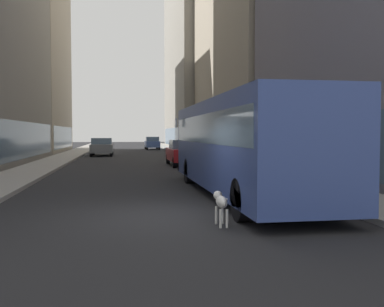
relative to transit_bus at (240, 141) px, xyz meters
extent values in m
plane|color=#232326|center=(-2.80, 31.83, -1.78)|extent=(120.00, 120.00, 0.00)
cube|color=#9E9991|center=(-8.50, 31.83, -1.70)|extent=(2.40, 110.00, 0.15)
cube|color=#9E9991|center=(2.90, 31.83, -1.70)|extent=(2.40, 110.00, 0.15)
cube|color=slate|center=(-10.09, 17.58, -0.18)|extent=(0.08, 16.55, 2.40)
cube|color=#A0937F|center=(-14.70, 36.70, 8.05)|extent=(8.84, 16.70, 19.65)
cube|color=slate|center=(-10.30, 36.70, -0.18)|extent=(0.08, 15.03, 2.40)
cube|color=slate|center=(4.45, 2.63, -0.18)|extent=(0.08, 17.64, 2.40)
cube|color=slate|center=(4.24, 23.26, -0.18)|extent=(0.08, 18.34, 2.40)
cube|color=gray|center=(9.10, 45.14, 16.88)|extent=(11.94, 22.32, 37.32)
cube|color=slate|center=(3.15, 45.14, -0.18)|extent=(0.08, 20.09, 2.40)
cube|color=#33478C|center=(0.00, -0.01, -0.10)|extent=(2.55, 11.50, 2.75)
cube|color=slate|center=(0.00, -0.01, 0.39)|extent=(2.57, 11.04, 0.90)
cube|color=black|center=(0.00, 5.69, -1.23)|extent=(2.55, 0.16, 0.44)
cylinder|color=black|center=(-1.12, 3.54, -1.28)|extent=(0.30, 1.00, 1.00)
cylinder|color=black|center=(1.13, 3.54, -1.28)|extent=(0.30, 1.00, 1.00)
cylinder|color=black|center=(-1.12, -4.16, -1.28)|extent=(0.30, 1.00, 1.00)
cylinder|color=black|center=(1.13, -4.16, -1.28)|extent=(0.30, 1.00, 1.00)
cube|color=silver|center=(-1.45, 5.14, 0.72)|extent=(0.08, 0.24, 0.40)
cube|color=slate|center=(-5.60, 26.25, -1.08)|extent=(1.93, 4.59, 0.75)
cube|color=slate|center=(-5.60, 26.02, -0.43)|extent=(1.77, 2.06, 0.55)
cylinder|color=black|center=(-6.45, 28.12, -1.46)|extent=(0.22, 0.64, 0.64)
cylinder|color=black|center=(-4.75, 28.12, -1.46)|extent=(0.22, 0.64, 0.64)
cylinder|color=black|center=(-6.45, 24.37, -1.46)|extent=(0.22, 0.64, 0.64)
cylinder|color=black|center=(-4.75, 24.37, -1.46)|extent=(0.22, 0.64, 0.64)
cube|color=#4C6BB7|center=(0.00, 40.84, -1.08)|extent=(1.71, 4.32, 0.75)
cube|color=slate|center=(0.00, 40.63, -0.43)|extent=(1.58, 1.94, 0.55)
cylinder|color=black|center=(-0.75, 42.59, -1.46)|extent=(0.22, 0.64, 0.64)
cylinder|color=black|center=(0.75, 42.59, -1.46)|extent=(0.22, 0.64, 0.64)
cylinder|color=black|center=(-0.75, 39.10, -1.46)|extent=(0.22, 0.64, 0.64)
cylinder|color=black|center=(0.75, 39.10, -1.46)|extent=(0.22, 0.64, 0.64)
cube|color=red|center=(0.00, 13.19, -1.08)|extent=(1.73, 4.57, 0.75)
cube|color=slate|center=(0.00, 12.96, -0.43)|extent=(1.59, 2.06, 0.55)
cylinder|color=black|center=(-0.75, 15.06, -1.46)|extent=(0.22, 0.64, 0.64)
cylinder|color=black|center=(0.75, 15.06, -1.46)|extent=(0.22, 0.64, 0.64)
cylinder|color=black|center=(-0.75, 11.32, -1.46)|extent=(0.22, 0.64, 0.64)
cylinder|color=black|center=(0.75, 11.32, -1.46)|extent=(0.22, 0.64, 0.64)
ellipsoid|color=white|center=(-1.69, -4.55, -1.25)|extent=(0.22, 0.60, 0.26)
sphere|color=white|center=(-1.69, -4.17, -1.16)|extent=(0.20, 0.20, 0.20)
sphere|color=black|center=(-1.75, -4.15, -1.14)|extent=(0.07, 0.07, 0.07)
sphere|color=black|center=(-1.63, -4.15, -1.14)|extent=(0.07, 0.07, 0.07)
cylinder|color=white|center=(-1.69, -4.95, -1.20)|extent=(0.03, 0.16, 0.19)
cylinder|color=white|center=(-1.76, -4.34, -1.58)|extent=(0.06, 0.06, 0.40)
cylinder|color=white|center=(-1.62, -4.34, -1.58)|extent=(0.06, 0.06, 0.40)
cylinder|color=white|center=(-1.76, -4.76, -1.58)|extent=(0.06, 0.06, 0.40)
cylinder|color=white|center=(-1.62, -4.76, -1.58)|extent=(0.06, 0.06, 0.40)
sphere|color=black|center=(-1.64, -4.45, -1.21)|extent=(0.04, 0.04, 0.04)
sphere|color=black|center=(-1.75, -4.63, -1.23)|extent=(0.04, 0.04, 0.04)
sphere|color=black|center=(-1.67, -4.73, -1.19)|extent=(0.04, 0.04, 0.04)
cylinder|color=black|center=(2.10, -1.61, 0.07)|extent=(0.12, 0.12, 3.40)
cube|color=black|center=(2.10, -1.43, 1.42)|extent=(0.24, 0.20, 0.70)
sphere|color=red|center=(2.10, -1.32, 1.64)|extent=(0.11, 0.11, 0.11)
sphere|color=orange|center=(2.10, -1.32, 1.42)|extent=(0.11, 0.11, 0.11)
sphere|color=green|center=(2.10, -1.32, 1.20)|extent=(0.11, 0.11, 0.11)
camera|label=1|loc=(-3.83, -13.58, 0.24)|focal=40.05mm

